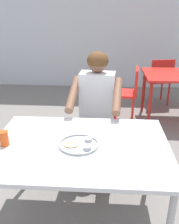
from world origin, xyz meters
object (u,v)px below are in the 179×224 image
diner_foreground (96,105)px  table_background_red (171,80)px  thali_tray (79,144)px  drinking_cup (4,138)px  chair_red_far (159,78)px  chair_red_left (128,90)px  table_foreground (80,152)px  chair_foreground (98,120)px

diner_foreground → table_background_red: (1.04, 1.38, -0.11)m
thali_tray → drinking_cup: size_ratio=2.66×
thali_tray → drinking_cup: bearing=-176.7°
drinking_cup → thali_tray: bearing=3.3°
chair_red_far → chair_red_left: bearing=-129.0°
drinking_cup → table_background_red: size_ratio=0.14×
table_foreground → thali_tray: thali_tray is taller
thali_tray → drinking_cup: drinking_cup is taller
drinking_cup → chair_red_far: size_ratio=0.13×
table_foreground → chair_red_left: chair_red_left is taller
table_foreground → chair_red_left: size_ratio=1.56×
thali_tray → chair_red_far: 3.02m
table_background_red → chair_red_left: (-0.61, -0.05, -0.15)m
table_foreground → chair_red_left: bearing=75.9°
thali_tray → chair_foreground: bearing=83.8°
thali_tray → diner_foreground: diner_foreground is taller
drinking_cup → chair_red_far: (1.64, 2.82, -0.29)m
thali_tray → chair_red_far: size_ratio=0.35×
chair_foreground → table_background_red: 1.56m
table_foreground → thali_tray: (-0.01, -0.01, 0.07)m
diner_foreground → chair_foreground: bearing=86.6°
diner_foreground → chair_red_left: (0.43, 1.32, -0.27)m
chair_foreground → diner_foreground: diner_foreground is taller
chair_foreground → chair_red_far: bearing=61.3°
chair_red_far → table_background_red: bearing=-88.0°
thali_tray → diner_foreground: size_ratio=0.23×
thali_tray → chair_red_far: (1.11, 2.79, -0.25)m
chair_foreground → chair_red_far: (1.01, 1.84, -0.00)m
drinking_cup → table_background_red: drinking_cup is taller
diner_foreground → chair_red_left: diner_foreground is taller
table_foreground → diner_foreground: 0.73m
chair_foreground → table_background_red: chair_foreground is taller
table_foreground → drinking_cup: (-0.53, -0.05, 0.12)m
chair_foreground → diner_foreground: (-0.01, -0.22, 0.26)m
table_foreground → drinking_cup: size_ratio=11.75×
thali_tray → chair_foreground: 0.99m
diner_foreground → thali_tray: bearing=-97.0°
chair_red_far → thali_tray: bearing=-111.7°
thali_tray → table_background_red: thali_tray is taller
drinking_cup → chair_red_far: bearing=59.8°
table_background_red → chair_red_far: (-0.02, 0.68, -0.15)m
thali_tray → table_foreground: bearing=70.9°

